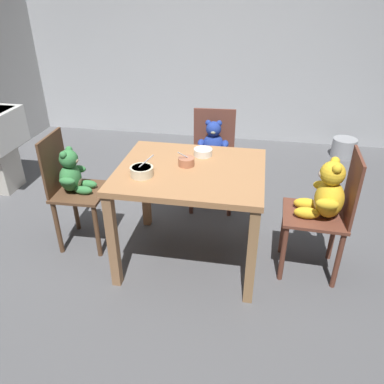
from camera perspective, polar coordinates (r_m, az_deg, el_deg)
ground_plane at (r=2.94m, az=-0.17°, el=-9.96°), size 5.20×5.20×0.04m
wall_rear at (r=4.84m, az=5.71°, el=22.91°), size 5.20×0.08×2.62m
dining_table at (r=2.57m, az=-0.20°, el=1.38°), size 0.98×0.83×0.74m
teddy_chair_far_center at (r=3.34m, az=3.18°, el=6.45°), size 0.42×0.39×0.87m
teddy_chair_near_left at (r=2.93m, az=-17.55°, el=1.61°), size 0.38×0.39×0.89m
teddy_chair_near_right at (r=2.62m, az=19.56°, el=-1.18°), size 0.43×0.39×0.92m
porridge_bowl_white_far_center at (r=2.71m, az=1.68°, el=6.05°), size 0.13×0.13×0.05m
porridge_bowl_terracotta_center at (r=2.56m, az=-0.87°, el=4.64°), size 0.11×0.11×0.11m
porridge_bowl_cream_near_left at (r=2.44m, az=-7.59°, el=3.15°), size 0.15×0.15×0.13m
metal_pail at (r=4.83m, az=21.92°, el=6.19°), size 0.28×0.28×0.22m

